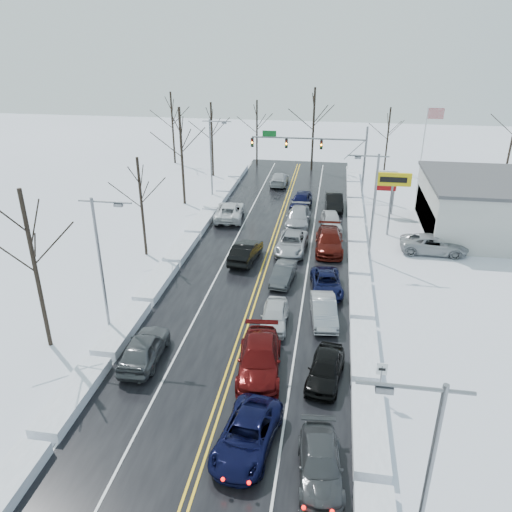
% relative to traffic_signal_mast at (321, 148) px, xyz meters
% --- Properties ---
extents(ground, '(160.00, 160.00, 0.00)m').
position_rel_traffic_signal_mast_xyz_m(ground, '(-3.45, -27.99, -5.48)').
color(ground, silver).
rests_on(ground, ground).
extents(road_surface, '(14.00, 84.00, 0.01)m').
position_rel_traffic_signal_mast_xyz_m(road_surface, '(-3.45, -25.99, -5.47)').
color(road_surface, black).
rests_on(road_surface, ground).
extents(snow_bank_left, '(1.61, 72.00, 0.63)m').
position_rel_traffic_signal_mast_xyz_m(snow_bank_left, '(-11.05, -25.99, -5.48)').
color(snow_bank_left, white).
rests_on(snow_bank_left, ground).
extents(snow_bank_right, '(1.61, 72.00, 0.63)m').
position_rel_traffic_signal_mast_xyz_m(snow_bank_right, '(4.15, -25.99, -5.48)').
color(snow_bank_right, white).
rests_on(snow_bank_right, ground).
extents(traffic_signal_mast, '(13.28, 0.39, 8.00)m').
position_rel_traffic_signal_mast_xyz_m(traffic_signal_mast, '(0.00, 0.00, 0.00)').
color(traffic_signal_mast, slate).
rests_on(traffic_signal_mast, ground).
extents(tires_plus_sign, '(3.20, 0.34, 6.00)m').
position_rel_traffic_signal_mast_xyz_m(tires_plus_sign, '(7.05, -12.00, -0.49)').
color(tires_plus_sign, slate).
rests_on(tires_plus_sign, ground).
extents(used_vehicles_sign, '(2.20, 0.22, 4.65)m').
position_rel_traffic_signal_mast_xyz_m(used_vehicles_sign, '(7.05, -5.99, -2.16)').
color(used_vehicles_sign, slate).
rests_on(used_vehicles_sign, ground).
extents(speed_limit_sign, '(0.55, 0.09, 2.35)m').
position_rel_traffic_signal_mast_xyz_m(speed_limit_sign, '(4.75, -35.99, -3.84)').
color(speed_limit_sign, slate).
rests_on(speed_limit_sign, ground).
extents(flagpole, '(1.87, 1.20, 10.00)m').
position_rel_traffic_signal_mast_xyz_m(flagpole, '(11.72, 2.01, 0.45)').
color(flagpole, silver).
rests_on(flagpole, ground).
extents(streetlight_se, '(3.20, 0.25, 9.00)m').
position_rel_traffic_signal_mast_xyz_m(streetlight_se, '(4.85, -45.99, -0.17)').
color(streetlight_se, slate).
rests_on(streetlight_se, ground).
extents(streetlight_ne, '(3.20, 0.25, 9.00)m').
position_rel_traffic_signal_mast_xyz_m(streetlight_ne, '(4.85, -17.99, -0.17)').
color(streetlight_ne, slate).
rests_on(streetlight_ne, ground).
extents(streetlight_sw, '(3.20, 0.25, 9.00)m').
position_rel_traffic_signal_mast_xyz_m(streetlight_sw, '(-11.74, -31.99, -0.17)').
color(streetlight_sw, slate).
rests_on(streetlight_sw, ground).
extents(streetlight_nw, '(3.20, 0.25, 9.00)m').
position_rel_traffic_signal_mast_xyz_m(streetlight_nw, '(-11.74, -3.99, -0.17)').
color(streetlight_nw, slate).
rests_on(streetlight_nw, ground).
extents(tree_left_b, '(4.00, 4.00, 10.00)m').
position_rel_traffic_signal_mast_xyz_m(tree_left_b, '(-14.95, -33.99, 1.51)').
color(tree_left_b, '#2D231C').
rests_on(tree_left_b, ground).
extents(tree_left_c, '(3.40, 3.40, 8.50)m').
position_rel_traffic_signal_mast_xyz_m(tree_left_c, '(-13.95, -19.99, 0.46)').
color(tree_left_c, '#2D231C').
rests_on(tree_left_c, ground).
extents(tree_left_d, '(4.20, 4.20, 10.50)m').
position_rel_traffic_signal_mast_xyz_m(tree_left_d, '(-14.65, -5.99, 1.86)').
color(tree_left_d, '#2D231C').
rests_on(tree_left_d, ground).
extents(tree_left_e, '(3.80, 3.80, 9.50)m').
position_rel_traffic_signal_mast_xyz_m(tree_left_e, '(-14.25, 6.01, 1.16)').
color(tree_left_e, '#2D231C').
rests_on(tree_left_e, ground).
extents(tree_far_a, '(4.00, 4.00, 10.00)m').
position_rel_traffic_signal_mast_xyz_m(tree_far_a, '(-21.45, 12.01, 1.51)').
color(tree_far_a, '#2D231C').
rests_on(tree_far_a, ground).
extents(tree_far_b, '(3.60, 3.60, 9.00)m').
position_rel_traffic_signal_mast_xyz_m(tree_far_b, '(-9.45, 13.01, 0.81)').
color(tree_far_b, '#2D231C').
rests_on(tree_far_b, ground).
extents(tree_far_c, '(4.40, 4.40, 11.00)m').
position_rel_traffic_signal_mast_xyz_m(tree_far_c, '(-1.45, 11.01, 2.21)').
color(tree_far_c, '#2D231C').
rests_on(tree_far_c, ground).
extents(tree_far_d, '(3.40, 3.40, 8.50)m').
position_rel_traffic_signal_mast_xyz_m(tree_far_d, '(8.55, 12.51, 0.46)').
color(tree_far_d, '#2D231C').
rests_on(tree_far_d, ground).
extents(queued_car_2, '(3.06, 5.49, 1.45)m').
position_rel_traffic_signal_mast_xyz_m(queued_car_2, '(-1.50, -40.28, -5.48)').
color(queued_car_2, black).
rests_on(queued_car_2, ground).
extents(queued_car_3, '(2.94, 6.07, 1.70)m').
position_rel_traffic_signal_mast_xyz_m(queued_car_3, '(-1.79, -34.57, -5.48)').
color(queued_car_3, '#4A0A09').
rests_on(queued_car_3, ground).
extents(queued_car_4, '(1.83, 4.29, 1.45)m').
position_rel_traffic_signal_mast_xyz_m(queued_car_4, '(-1.55, -29.56, -5.48)').
color(queued_car_4, silver).
rests_on(queued_car_4, ground).
extents(queued_car_5, '(1.87, 4.23, 1.35)m').
position_rel_traffic_signal_mast_xyz_m(queued_car_5, '(-1.66, -23.24, -5.48)').
color(queued_car_5, '#383A3D').
rests_on(queued_car_5, ground).
extents(queued_car_6, '(2.78, 5.61, 1.53)m').
position_rel_traffic_signal_mast_xyz_m(queued_car_6, '(-1.58, -17.35, -5.48)').
color(queued_car_6, '#9A9CA1').
rests_on(queued_car_6, ground).
extents(queued_car_7, '(2.37, 5.64, 1.63)m').
position_rel_traffic_signal_mast_xyz_m(queued_car_7, '(-1.53, -10.79, -5.48)').
color(queued_car_7, '#9D9FA4').
rests_on(queued_car_7, ground).
extents(queued_car_8, '(2.46, 5.16, 1.70)m').
position_rel_traffic_signal_mast_xyz_m(queued_car_8, '(-1.64, -5.49, -5.48)').
color(queued_car_8, black).
rests_on(queued_car_8, ground).
extents(queued_car_11, '(2.33, 4.83, 1.35)m').
position_rel_traffic_signal_mast_xyz_m(queued_car_11, '(1.91, -41.38, -5.48)').
color(queued_car_11, '#3A3C3E').
rests_on(queued_car_11, ground).
extents(queued_car_12, '(2.36, 4.62, 1.51)m').
position_rel_traffic_signal_mast_xyz_m(queued_car_12, '(1.92, -34.74, -5.48)').
color(queued_car_12, black).
rests_on(queued_car_12, ground).
extents(queued_car_13, '(2.10, 4.68, 1.49)m').
position_rel_traffic_signal_mast_xyz_m(queued_car_13, '(1.62, -28.45, -5.48)').
color(queued_car_13, gray).
rests_on(queued_car_13, ground).
extents(queued_car_14, '(2.74, 4.99, 1.33)m').
position_rel_traffic_signal_mast_xyz_m(queued_car_14, '(1.67, -24.23, -5.48)').
color(queued_car_14, black).
rests_on(queued_car_14, ground).
extents(queued_car_15, '(2.61, 5.96, 1.70)m').
position_rel_traffic_signal_mast_xyz_m(queued_car_15, '(1.66, -16.52, -5.48)').
color(queued_car_15, '#440E09').
rests_on(queued_car_15, ground).
extents(queued_car_16, '(2.41, 4.82, 1.58)m').
position_rel_traffic_signal_mast_xyz_m(queued_car_16, '(1.73, -11.24, -5.48)').
color(queued_car_16, silver).
rests_on(queued_car_16, ground).
extents(queued_car_17, '(2.12, 5.20, 1.68)m').
position_rel_traffic_signal_mast_xyz_m(queued_car_17, '(1.90, -5.26, -5.48)').
color(queued_car_17, black).
rests_on(queued_car_17, ground).
extents(oncoming_car_0, '(2.33, 5.16, 1.64)m').
position_rel_traffic_signal_mast_xyz_m(oncoming_car_0, '(-5.20, -19.89, -5.48)').
color(oncoming_car_0, black).
rests_on(oncoming_car_0, ground).
extents(oncoming_car_1, '(3.29, 6.14, 1.64)m').
position_rel_traffic_signal_mast_xyz_m(oncoming_car_1, '(-8.65, -10.00, -5.48)').
color(oncoming_car_1, silver).
rests_on(oncoming_car_1, ground).
extents(oncoming_car_2, '(2.09, 5.12, 1.49)m').
position_rel_traffic_signal_mast_xyz_m(oncoming_car_2, '(-5.03, 3.14, -5.48)').
color(oncoming_car_2, '#A6AAAE').
rests_on(oncoming_car_2, ground).
extents(oncoming_car_3, '(2.12, 4.98, 1.68)m').
position_rel_traffic_signal_mast_xyz_m(oncoming_car_3, '(-8.59, -34.57, -5.48)').
color(oncoming_car_3, '#46494C').
rests_on(oncoming_car_3, ground).
extents(parked_car_0, '(5.81, 2.83, 1.59)m').
position_rel_traffic_signal_mast_xyz_m(parked_car_0, '(10.67, -15.73, -5.48)').
color(parked_car_0, '#999CA0').
rests_on(parked_car_0, ground).
extents(parked_car_1, '(2.64, 5.20, 1.45)m').
position_rel_traffic_signal_mast_xyz_m(parked_car_1, '(13.49, -11.50, -5.48)').
color(parked_car_1, '#A3A6AB').
rests_on(parked_car_1, ground).
extents(parked_car_2, '(1.96, 4.58, 1.54)m').
position_rel_traffic_signal_mast_xyz_m(parked_car_2, '(11.63, -6.16, -5.48)').
color(parked_car_2, black).
rests_on(parked_car_2, ground).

